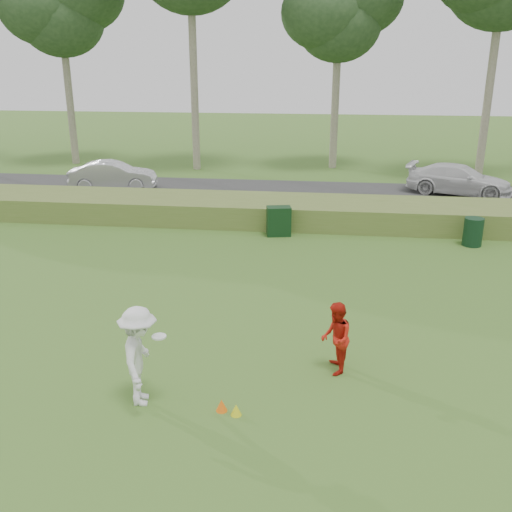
# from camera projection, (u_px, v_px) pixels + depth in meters

# --- Properties ---
(ground) EXTENTS (120.00, 120.00, 0.00)m
(ground) POSITION_uv_depth(u_px,v_px,m) (231.00, 379.00, 11.64)
(ground) COLOR #376220
(ground) RESTS_ON ground
(reed_strip) EXTENTS (80.00, 3.00, 0.90)m
(reed_strip) POSITION_uv_depth(u_px,v_px,m) (282.00, 211.00, 22.74)
(reed_strip) COLOR #526B2B
(reed_strip) RESTS_ON ground
(park_road) EXTENTS (80.00, 6.00, 0.06)m
(park_road) POSITION_uv_depth(u_px,v_px,m) (290.00, 194.00, 27.57)
(park_road) COLOR #2D2D2D
(park_road) RESTS_ON ground
(tree_2) EXTENTS (6.50, 6.50, 12.00)m
(tree_2) POSITION_uv_depth(u_px,v_px,m) (60.00, 8.00, 32.90)
(tree_2) COLOR gray
(tree_2) RESTS_ON ground
(tree_4) EXTENTS (6.24, 6.24, 11.50)m
(tree_4) POSITION_uv_depth(u_px,v_px,m) (339.00, 13.00, 31.55)
(tree_4) COLOR gray
(tree_4) RESTS_ON ground
(player_white) EXTENTS (1.01, 1.37, 1.95)m
(player_white) POSITION_uv_depth(u_px,v_px,m) (139.00, 356.00, 10.58)
(player_white) COLOR white
(player_white) RESTS_ON ground
(player_red) EXTENTS (0.65, 0.80, 1.54)m
(player_red) POSITION_uv_depth(u_px,v_px,m) (336.00, 338.00, 11.70)
(player_red) COLOR red
(player_red) RESTS_ON ground
(cone_orange) EXTENTS (0.22, 0.22, 0.24)m
(cone_orange) POSITION_uv_depth(u_px,v_px,m) (222.00, 405.00, 10.57)
(cone_orange) COLOR #FF660D
(cone_orange) RESTS_ON ground
(cone_yellow) EXTENTS (0.20, 0.20, 0.22)m
(cone_yellow) POSITION_uv_depth(u_px,v_px,m) (236.00, 410.00, 10.45)
(cone_yellow) COLOR yellow
(cone_yellow) RESTS_ON ground
(utility_cabinet) EXTENTS (0.96, 0.71, 1.09)m
(utility_cabinet) POSITION_uv_depth(u_px,v_px,m) (279.00, 221.00, 21.00)
(utility_cabinet) COLOR black
(utility_cabinet) RESTS_ON ground
(trash_bin) EXTENTS (0.67, 0.67, 0.99)m
(trash_bin) POSITION_uv_depth(u_px,v_px,m) (473.00, 232.00, 19.86)
(trash_bin) COLOR black
(trash_bin) RESTS_ON ground
(car_mid) EXTENTS (4.39, 2.22, 1.38)m
(car_mid) POSITION_uv_depth(u_px,v_px,m) (113.00, 175.00, 28.19)
(car_mid) COLOR silver
(car_mid) RESTS_ON park_road
(car_right) EXTENTS (5.20, 3.37, 1.40)m
(car_right) POSITION_uv_depth(u_px,v_px,m) (459.00, 180.00, 27.15)
(car_right) COLOR silver
(car_right) RESTS_ON park_road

